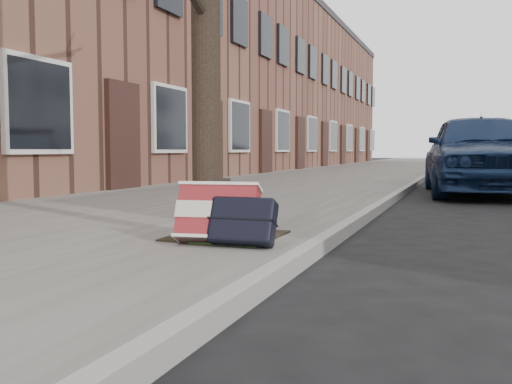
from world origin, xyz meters
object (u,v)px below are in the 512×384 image
(suitcase_red, at_px, (218,213))
(car_near_front, at_px, (479,153))
(suitcase_navy, at_px, (243,221))
(car_near_mid, at_px, (467,157))

(suitcase_red, xyz_separation_m, car_near_front, (1.97, 7.62, 0.43))
(suitcase_navy, height_order, car_near_front, car_near_front)
(suitcase_red, distance_m, car_near_front, 7.88)
(suitcase_red, bearing_deg, car_near_front, 67.55)
(suitcase_red, bearing_deg, suitcase_navy, -18.16)
(suitcase_navy, distance_m, car_near_mid, 13.96)
(car_near_front, xyz_separation_m, car_near_mid, (-0.19, 6.21, -0.15))
(suitcase_red, relative_size, car_near_front, 0.13)
(car_near_mid, bearing_deg, car_near_front, -78.61)
(suitcase_red, distance_m, car_near_mid, 13.94)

